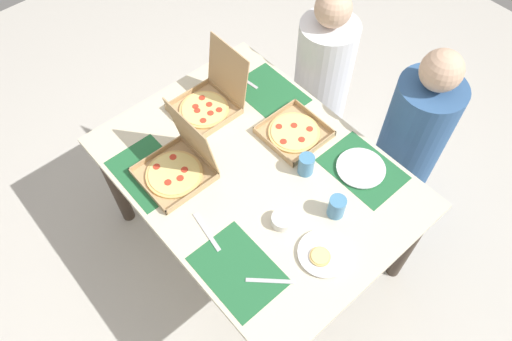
{
  "coord_description": "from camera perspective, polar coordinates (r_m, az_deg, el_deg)",
  "views": [
    {
      "loc": [
        0.92,
        -0.81,
        2.54
      ],
      "look_at": [
        0.0,
        0.0,
        0.75
      ],
      "focal_mm": 33.49,
      "sensor_mm": 36.0,
      "label": 1
    }
  ],
  "objects": [
    {
      "name": "diner_left_seat",
      "position": [
        2.85,
        7.77,
        9.92
      ],
      "size": [
        0.32,
        0.32,
        1.15
      ],
      "color": "white",
      "rests_on": "ground_plane"
    },
    {
      "name": "cup_red",
      "position": [
        2.04,
        9.62,
        -4.3
      ],
      "size": [
        0.07,
        0.07,
        0.1
      ],
      "primitive_type": "cylinder",
      "color": "teal",
      "rests_on": "dining_table"
    },
    {
      "name": "pizza_box_center",
      "position": [
        2.15,
        -9.28,
        0.54
      ],
      "size": [
        0.29,
        0.3,
        0.33
      ],
      "color": "tan",
      "rests_on": "dining_table"
    },
    {
      "name": "dining_table",
      "position": [
        2.26,
        0.0,
        -1.51
      ],
      "size": [
        1.4,
        1.04,
        0.75
      ],
      "color": "#3F3328",
      "rests_on": "ground_plane"
    },
    {
      "name": "pizza_box_corner_right",
      "position": [
        2.29,
        4.57,
        4.53
      ],
      "size": [
        0.28,
        0.28,
        0.04
      ],
      "color": "tan",
      "rests_on": "dining_table"
    },
    {
      "name": "placemat_far_right",
      "position": [
        2.23,
        12.61,
        0.19
      ],
      "size": [
        0.36,
        0.26,
        0.0
      ],
      "primitive_type": "cube",
      "color": "#236638",
      "rests_on": "dining_table"
    },
    {
      "name": "placemat_far_left",
      "position": [
        2.47,
        1.68,
        9.26
      ],
      "size": [
        0.36,
        0.26,
        0.0
      ],
      "primitive_type": "cube",
      "color": "#236638",
      "rests_on": "dining_table"
    },
    {
      "name": "plate_middle",
      "position": [
        1.98,
        8.04,
        -9.82
      ],
      "size": [
        0.21,
        0.21,
        0.03
      ],
      "color": "white",
      "rests_on": "dining_table"
    },
    {
      "name": "fork_by_near_right",
      "position": [
        2.54,
        -1.46,
        10.83
      ],
      "size": [
        0.19,
        0.04,
        0.0
      ],
      "primitive_type": "cube",
      "rotation": [
        0.0,
        0.0,
        0.11
      ],
      "color": "#B7B7BC",
      "rests_on": "dining_table"
    },
    {
      "name": "pizza_box_corner_left",
      "position": [
        2.38,
        -5.6,
        8.25
      ],
      "size": [
        0.28,
        0.32,
        0.31
      ],
      "color": "tan",
      "rests_on": "dining_table"
    },
    {
      "name": "plate_far_left",
      "position": [
        2.22,
        12.41,
        0.24
      ],
      "size": [
        0.22,
        0.22,
        0.02
      ],
      "color": "white",
      "rests_on": "dining_table"
    },
    {
      "name": "fork_by_far_left",
      "position": [
        1.92,
        1.66,
        -13.05
      ],
      "size": [
        0.14,
        0.15,
        0.0
      ],
      "primitive_type": "cube",
      "rotation": [
        0.0,
        0.0,
        0.8
      ],
      "color": "#B7B7BC",
      "rests_on": "dining_table"
    },
    {
      "name": "placemat_near_left",
      "position": [
        2.22,
        -12.66,
        -0.17
      ],
      "size": [
        0.36,
        0.26,
        0.0
      ],
      "primitive_type": "cube",
      "color": "#236638",
      "rests_on": "dining_table"
    },
    {
      "name": "diner_right_seat",
      "position": [
        2.63,
        17.63,
        2.45
      ],
      "size": [
        0.32,
        0.32,
        1.19
      ],
      "color": "#33598C",
      "rests_on": "ground_plane"
    },
    {
      "name": "cup_clear_right",
      "position": [
        2.14,
        6.01,
        0.71
      ],
      "size": [
        0.07,
        0.07,
        0.1
      ],
      "primitive_type": "cylinder",
      "color": "teal",
      "rests_on": "dining_table"
    },
    {
      "name": "ground_plane",
      "position": [
        2.82,
        0.0,
        -8.57
      ],
      "size": [
        6.0,
        6.0,
        0.0
      ],
      "primitive_type": "plane",
      "color": "beige"
    },
    {
      "name": "placemat_near_right",
      "position": [
        1.94,
        -2.16,
        -11.81
      ],
      "size": [
        0.36,
        0.26,
        0.0
      ],
      "primitive_type": "cube",
      "color": "#236638",
      "rests_on": "dining_table"
    },
    {
      "name": "condiment_bowl",
      "position": [
        2.01,
        3.16,
        -5.96
      ],
      "size": [
        0.09,
        0.09,
        0.05
      ],
      "primitive_type": "cylinder",
      "color": "white",
      "rests_on": "dining_table"
    },
    {
      "name": "knife_by_near_left",
      "position": [
        2.02,
        -5.93,
        -7.26
      ],
      "size": [
        0.21,
        0.05,
        0.0
      ],
      "primitive_type": "cube",
      "rotation": [
        0.0,
        0.0,
        6.14
      ],
      "color": "#B7B7BC",
      "rests_on": "dining_table"
    }
  ]
}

